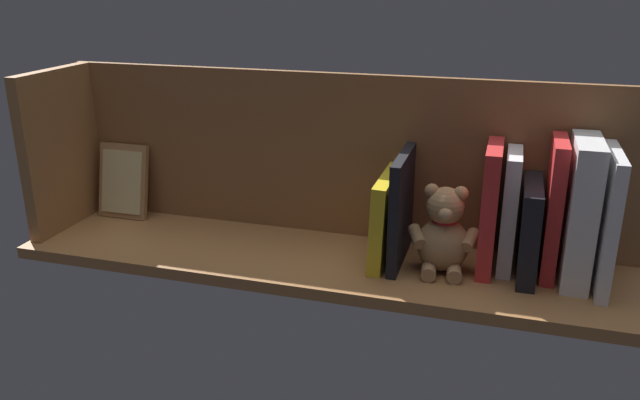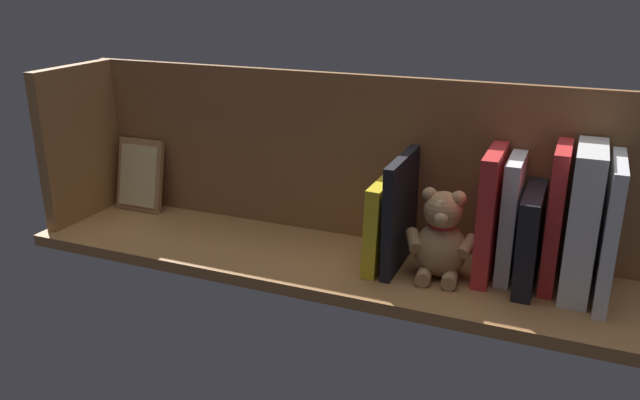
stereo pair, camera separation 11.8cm
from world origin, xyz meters
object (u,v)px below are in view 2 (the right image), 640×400
at_px(picture_frame_leaning, 140,175).
at_px(teddy_bear, 441,239).
at_px(book_0, 609,231).
at_px(dictionary_thick_white, 583,221).

bearing_deg(picture_frame_leaning, teddy_bear, 173.51).
bearing_deg(teddy_bear, book_0, 178.88).
bearing_deg(dictionary_thick_white, book_0, 167.20).
relative_size(book_0, dictionary_thick_white, 0.94).
bearing_deg(teddy_bear, dictionary_thick_white, -177.88).
bearing_deg(dictionary_thick_white, picture_frame_leaning, -2.97).
relative_size(book_0, teddy_bear, 1.47).
relative_size(dictionary_thick_white, picture_frame_leaning, 1.56).
distance_m(book_0, dictionary_thick_white, 0.04).
height_order(book_0, teddy_bear, book_0).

